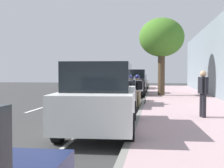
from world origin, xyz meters
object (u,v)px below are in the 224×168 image
Objects in this scene: parked_pickup_black_far at (133,83)px; street_tree_mid_block at (162,38)px; parked_suv_white_second at (101,97)px; bicycle_at_curb at (134,99)px; pedestrian_on_phone at (203,91)px; parked_sedan_grey_mid at (119,92)px; cyclist_with_backpack at (138,87)px; parked_sedan_tan_farthest at (138,82)px.

parked_pickup_black_far is 1.00× the size of street_tree_mid_block.
parked_suv_white_second reaches higher than bicycle_at_curb.
street_tree_mid_block is 3.23× the size of pedestrian_on_phone.
parked_sedan_grey_mid is at bearing 92.45° from parked_suv_white_second.
parked_pickup_black_far reaches higher than cyclist_with_backpack.
parked_sedan_tan_farthest is at bearing 93.13° from cyclist_with_backpack.
parked_sedan_grey_mid is 14.58m from parked_sedan_tan_farthest.
pedestrian_on_phone is at bearing -58.41° from bicycle_at_curb.
street_tree_mid_block reaches higher than parked_pickup_black_far.
pedestrian_on_phone is (2.74, -4.46, 0.72)m from bicycle_at_curb.
parked_pickup_black_far is at bearing -89.91° from parked_sedan_tan_farthest.
parked_sedan_grey_mid is 0.83× the size of street_tree_mid_block.
parked_suv_white_second reaches higher than cyclist_with_backpack.
pedestrian_on_phone reaches higher than bicycle_at_curb.
parked_suv_white_second is 1.08× the size of parked_sedan_tan_farthest.
pedestrian_on_phone reaches higher than cyclist_with_backpack.
parked_suv_white_second is 6.80m from bicycle_at_curb.
parked_sedan_grey_mid is 7.29m from parked_pickup_black_far.
cyclist_with_backpack is at bearing 5.07° from parked_sedan_grey_mid.
parked_suv_white_second is 6.21m from parked_sedan_grey_mid.
bicycle_at_curb is 0.81m from cyclist_with_backpack.
cyclist_with_backpack is (0.95, 0.08, 0.23)m from parked_sedan_grey_mid.
parked_pickup_black_far is 7.25m from cyclist_with_backpack.
parked_suv_white_second is at bearing -89.58° from parked_pickup_black_far.
parked_pickup_black_far is 4.04m from street_tree_mid_block.
parked_sedan_grey_mid and parked_sedan_tan_farthest have the same top height.
parked_suv_white_second reaches higher than pedestrian_on_phone.
bicycle_at_curb is at bearing 37.20° from parked_sedan_grey_mid.
parked_suv_white_second is 6.32m from cyclist_with_backpack.
parked_sedan_grey_mid is 2.74× the size of cyclist_with_backpack.
parked_sedan_tan_farthest is 14.04m from bicycle_at_curb.
parked_suv_white_second is at bearing -93.98° from bicycle_at_curb.
cyclist_with_backpack is (0.79, -14.50, 0.23)m from parked_sedan_tan_farthest.
parked_suv_white_second is 20.78m from parked_sedan_tan_farthest.
parked_pickup_black_far is at bearing 96.19° from cyclist_with_backpack.
parked_pickup_black_far is 4.25× the size of bicycle_at_curb.
pedestrian_on_phone is at bearing -82.74° from street_tree_mid_block.
parked_pickup_black_far is at bearing 145.70° from street_tree_mid_block.
parked_pickup_black_far is at bearing 90.42° from parked_suv_white_second.
parked_pickup_black_far reaches higher than parked_sedan_grey_mid.
parked_pickup_black_far is (-0.10, 13.49, -0.13)m from parked_suv_white_second.
parked_pickup_black_far is at bearing 94.84° from bicycle_at_curb.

